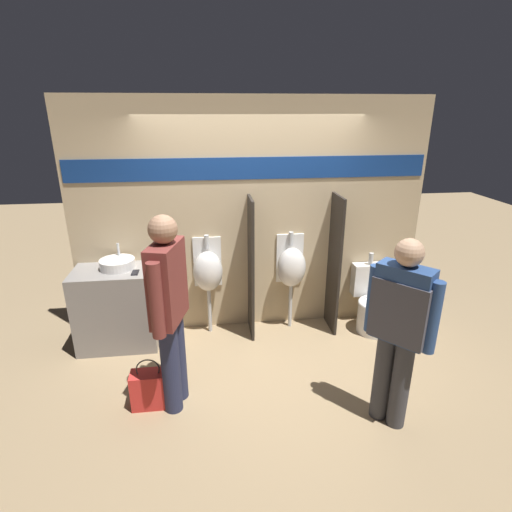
% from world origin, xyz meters
% --- Properties ---
extents(ground_plane, '(16.00, 16.00, 0.00)m').
position_xyz_m(ground_plane, '(0.00, 0.00, 0.00)').
color(ground_plane, '#997F5B').
extents(display_wall, '(4.08, 0.07, 2.70)m').
position_xyz_m(display_wall, '(0.00, 0.60, 1.36)').
color(display_wall, tan).
rests_on(display_wall, ground_plane).
extents(sink_counter, '(0.87, 0.55, 0.91)m').
position_xyz_m(sink_counter, '(-1.55, 0.30, 0.45)').
color(sink_counter, gray).
rests_on(sink_counter, ground_plane).
extents(sink_basin, '(0.38, 0.38, 0.24)m').
position_xyz_m(sink_basin, '(-1.50, 0.35, 0.96)').
color(sink_basin, white).
rests_on(sink_basin, sink_counter).
extents(cell_phone, '(0.07, 0.14, 0.01)m').
position_xyz_m(cell_phone, '(-1.29, 0.19, 0.92)').
color(cell_phone, black).
rests_on(cell_phone, sink_counter).
extents(divider_near_counter, '(0.03, 0.43, 1.65)m').
position_xyz_m(divider_near_counter, '(-0.03, 0.36, 0.83)').
color(divider_near_counter, '#28231E').
rests_on(divider_near_counter, ground_plane).
extents(divider_mid, '(0.03, 0.43, 1.65)m').
position_xyz_m(divider_mid, '(0.95, 0.36, 0.83)').
color(divider_mid, '#28231E').
rests_on(divider_mid, ground_plane).
extents(urinal_near_counter, '(0.34, 0.26, 1.20)m').
position_xyz_m(urinal_near_counter, '(-0.53, 0.45, 0.79)').
color(urinal_near_counter, silver).
rests_on(urinal_near_counter, ground_plane).
extents(urinal_far, '(0.34, 0.26, 1.20)m').
position_xyz_m(urinal_far, '(0.46, 0.45, 0.79)').
color(urinal_far, silver).
rests_on(urinal_far, ground_plane).
extents(toilet, '(0.42, 0.59, 0.91)m').
position_xyz_m(toilet, '(1.45, 0.26, 0.30)').
color(toilet, white).
rests_on(toilet, ground_plane).
extents(person_in_vest, '(0.45, 0.47, 1.66)m').
position_xyz_m(person_in_vest, '(0.97, -1.24, 0.96)').
color(person_in_vest, '#3D3D42').
rests_on(person_in_vest, ground_plane).
extents(person_with_lanyard, '(0.31, 0.61, 1.78)m').
position_xyz_m(person_with_lanyard, '(-0.86, -0.79, 0.98)').
color(person_with_lanyard, '#282D4C').
rests_on(person_with_lanyard, ground_plane).
extents(shopping_bag, '(0.33, 0.18, 0.49)m').
position_xyz_m(shopping_bag, '(-1.09, -0.80, 0.18)').
color(shopping_bag, red).
rests_on(shopping_bag, ground_plane).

